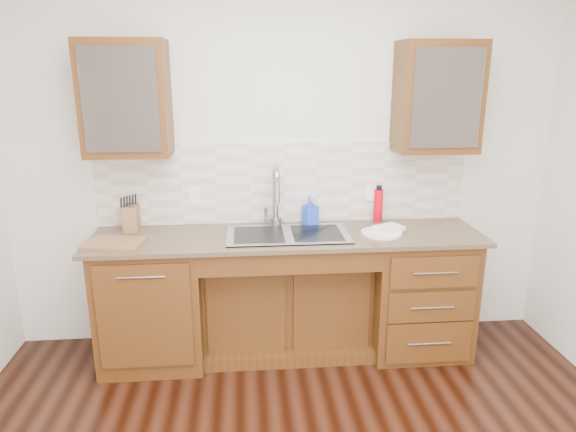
{
  "coord_description": "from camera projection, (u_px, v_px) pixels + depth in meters",
  "views": [
    {
      "loc": [
        -0.29,
        -1.94,
        2.01
      ],
      "look_at": [
        0.0,
        1.4,
        1.05
      ],
      "focal_mm": 32.0,
      "sensor_mm": 36.0,
      "label": 1
    }
  ],
  "objects": [
    {
      "name": "outlet_left",
      "position": [
        195.0,
        197.0,
        3.72
      ],
      "size": [
        0.08,
        0.01,
        0.12
      ],
      "primitive_type": "cube",
      "color": "white",
      "rests_on": "backsplash"
    },
    {
      "name": "base_cabinet_right",
      "position": [
        416.0,
        291.0,
        3.77
      ],
      "size": [
        0.7,
        0.62,
        0.88
      ],
      "primitive_type": "cube",
      "color": "#593014",
      "rests_on": "ground"
    },
    {
      "name": "base_cabinet_left",
      "position": [
        153.0,
        301.0,
        3.61
      ],
      "size": [
        0.7,
        0.62,
        0.88
      ],
      "primitive_type": "cube",
      "color": "#593014",
      "rests_on": "ground"
    },
    {
      "name": "faucet",
      "position": [
        275.0,
        199.0,
        3.69
      ],
      "size": [
        0.04,
        0.04,
        0.4
      ],
      "primitive_type": "cylinder",
      "color": "#999993",
      "rests_on": "countertop"
    },
    {
      "name": "cup_left_b",
      "position": [
        142.0,
        107.0,
        3.38
      ],
      "size": [
        0.1,
        0.1,
        0.09
      ],
      "primitive_type": "imported",
      "rotation": [
        0.0,
        0.0,
        -0.05
      ],
      "color": "silver",
      "rests_on": "upper_cabinet_left"
    },
    {
      "name": "cup_right_a",
      "position": [
        416.0,
        104.0,
        3.53
      ],
      "size": [
        0.18,
        0.18,
        0.11
      ],
      "primitive_type": "imported",
      "rotation": [
        0.0,
        0.0,
        -0.39
      ],
      "color": "silver",
      "rests_on": "upper_cabinet_right"
    },
    {
      "name": "cup_right_b",
      "position": [
        443.0,
        106.0,
        3.55
      ],
      "size": [
        0.12,
        0.12,
        0.09
      ],
      "primitive_type": "imported",
      "rotation": [
        0.0,
        0.0,
        0.31
      ],
      "color": "white",
      "rests_on": "upper_cabinet_right"
    },
    {
      "name": "soap_bottle",
      "position": [
        310.0,
        211.0,
        3.75
      ],
      "size": [
        0.12,
        0.12,
        0.21
      ],
      "primitive_type": "imported",
      "rotation": [
        0.0,
        0.0,
        0.39
      ],
      "color": "blue",
      "rests_on": "countertop"
    },
    {
      "name": "wall_back",
      "position": [
        283.0,
        162.0,
        3.79
      ],
      "size": [
        4.0,
        0.1,
        2.7
      ],
      "primitive_type": "cube",
      "color": "silver",
      "rests_on": "ground"
    },
    {
      "name": "plate",
      "position": [
        382.0,
        233.0,
        3.55
      ],
      "size": [
        0.31,
        0.31,
        0.02
      ],
      "primitive_type": "cylinder",
      "rotation": [
        0.0,
        0.0,
        0.1
      ],
      "color": "white",
      "rests_on": "countertop"
    },
    {
      "name": "filter_tap",
      "position": [
        310.0,
        209.0,
        3.75
      ],
      "size": [
        0.02,
        0.02,
        0.24
      ],
      "primitive_type": "cylinder",
      "color": "#999993",
      "rests_on": "countertop"
    },
    {
      "name": "water_bottle",
      "position": [
        378.0,
        206.0,
        3.82
      ],
      "size": [
        0.08,
        0.08,
        0.24
      ],
      "primitive_type": "cylinder",
      "rotation": [
        0.0,
        0.0,
        0.26
      ],
      "color": "red",
      "rests_on": "countertop"
    },
    {
      "name": "countertop",
      "position": [
        288.0,
        236.0,
        3.55
      ],
      "size": [
        2.7,
        0.65,
        0.03
      ],
      "primitive_type": "cube",
      "color": "#84705B",
      "rests_on": "base_cabinet_left"
    },
    {
      "name": "cutting_board",
      "position": [
        114.0,
        243.0,
        3.35
      ],
      "size": [
        0.4,
        0.31,
        0.02
      ],
      "primitive_type": "cube",
      "rotation": [
        0.0,
        0.0,
        -0.15
      ],
      "color": "brown",
      "rests_on": "countertop"
    },
    {
      "name": "outlet_right",
      "position": [
        371.0,
        193.0,
        3.83
      ],
      "size": [
        0.08,
        0.01,
        0.12
      ],
      "primitive_type": "cube",
      "color": "white",
      "rests_on": "backsplash"
    },
    {
      "name": "dish_towel",
      "position": [
        388.0,
        228.0,
        3.58
      ],
      "size": [
        0.23,
        0.21,
        0.03
      ],
      "primitive_type": "cube",
      "rotation": [
        0.0,
        0.0,
        0.44
      ],
      "color": "white",
      "rests_on": "plate"
    },
    {
      "name": "knife_block",
      "position": [
        131.0,
        217.0,
        3.63
      ],
      "size": [
        0.1,
        0.16,
        0.18
      ],
      "primitive_type": "cube",
      "rotation": [
        0.0,
        0.0,
        0.02
      ],
      "color": "#98653B",
      "rests_on": "countertop"
    },
    {
      "name": "base_cabinet_center",
      "position": [
        286.0,
        302.0,
        3.8
      ],
      "size": [
        1.2,
        0.44,
        0.7
      ],
      "primitive_type": "cube",
      "color": "#593014",
      "rests_on": "ground"
    },
    {
      "name": "upper_cabinet_left",
      "position": [
        126.0,
        99.0,
        3.36
      ],
      "size": [
        0.55,
        0.34,
        0.75
      ],
      "primitive_type": "cube",
      "color": "#593014",
      "rests_on": "wall_back"
    },
    {
      "name": "sink",
      "position": [
        288.0,
        247.0,
        3.56
      ],
      "size": [
        0.84,
        0.46,
        0.19
      ],
      "primitive_type": "cube",
      "color": "#9E9EA5",
      "rests_on": "countertop"
    },
    {
      "name": "cup_left_a",
      "position": [
        111.0,
        107.0,
        3.36
      ],
      "size": [
        0.13,
        0.13,
        0.09
      ],
      "primitive_type": "imported",
      "rotation": [
        0.0,
        0.0,
        -0.15
      ],
      "color": "white",
      "rests_on": "upper_cabinet_left"
    },
    {
      "name": "backsplash",
      "position": [
        284.0,
        183.0,
        3.77
      ],
      "size": [
        2.7,
        0.02,
        0.59
      ],
      "primitive_type": "cube",
      "color": "beige",
      "rests_on": "wall_back"
    },
    {
      "name": "upper_cabinet_right",
      "position": [
        437.0,
        97.0,
        3.53
      ],
      "size": [
        0.55,
        0.34,
        0.75
      ],
      "primitive_type": "cube",
      "color": "#593014",
      "rests_on": "wall_back"
    }
  ]
}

